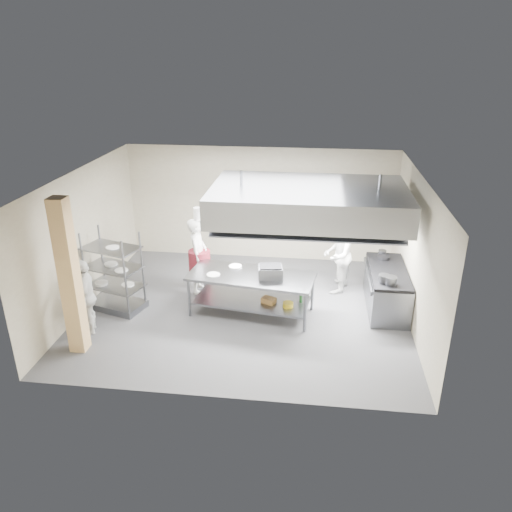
# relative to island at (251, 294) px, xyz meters

# --- Properties ---
(floor) EXTENTS (7.00, 7.00, 0.00)m
(floor) POSITION_rel_island_xyz_m (-0.17, 0.13, -0.46)
(floor) COLOR #373739
(floor) RESTS_ON ground
(ceiling) EXTENTS (7.00, 7.00, 0.00)m
(ceiling) POSITION_rel_island_xyz_m (-0.17, 0.13, 2.54)
(ceiling) COLOR silver
(ceiling) RESTS_ON wall_back
(wall_back) EXTENTS (7.00, 0.00, 7.00)m
(wall_back) POSITION_rel_island_xyz_m (-0.17, 3.13, 1.04)
(wall_back) COLOR tan
(wall_back) RESTS_ON ground
(wall_left) EXTENTS (0.00, 6.00, 6.00)m
(wall_left) POSITION_rel_island_xyz_m (-3.67, 0.13, 1.04)
(wall_left) COLOR tan
(wall_left) RESTS_ON ground
(wall_right) EXTENTS (0.00, 6.00, 6.00)m
(wall_right) POSITION_rel_island_xyz_m (3.33, 0.13, 1.04)
(wall_right) COLOR tan
(wall_right) RESTS_ON ground
(column) EXTENTS (0.30, 0.30, 3.00)m
(column) POSITION_rel_island_xyz_m (-3.07, -1.77, 1.04)
(column) COLOR tan
(column) RESTS_ON floor
(exhaust_hood) EXTENTS (4.00, 2.50, 0.60)m
(exhaust_hood) POSITION_rel_island_xyz_m (1.13, 0.53, 1.94)
(exhaust_hood) COLOR gray
(exhaust_hood) RESTS_ON ceiling
(hood_strip_a) EXTENTS (1.60, 0.12, 0.04)m
(hood_strip_a) POSITION_rel_island_xyz_m (0.23, 0.53, 1.62)
(hood_strip_a) COLOR white
(hood_strip_a) RESTS_ON exhaust_hood
(hood_strip_b) EXTENTS (1.60, 0.12, 0.04)m
(hood_strip_b) POSITION_rel_island_xyz_m (2.03, 0.53, 1.62)
(hood_strip_b) COLOR white
(hood_strip_b) RESTS_ON exhaust_hood
(wall_shelf) EXTENTS (1.50, 0.28, 0.04)m
(wall_shelf) POSITION_rel_island_xyz_m (1.63, 2.97, 1.04)
(wall_shelf) COLOR gray
(wall_shelf) RESTS_ON wall_back
(island) EXTENTS (2.77, 1.46, 0.91)m
(island) POSITION_rel_island_xyz_m (0.00, 0.00, 0.00)
(island) COLOR gray
(island) RESTS_ON floor
(island_worktop) EXTENTS (2.77, 1.46, 0.06)m
(island_worktop) POSITION_rel_island_xyz_m (0.00, 0.00, 0.42)
(island_worktop) COLOR gray
(island_worktop) RESTS_ON island
(island_undershelf) EXTENTS (2.54, 1.32, 0.04)m
(island_undershelf) POSITION_rel_island_xyz_m (0.00, 0.00, -0.16)
(island_undershelf) COLOR gray
(island_undershelf) RESTS_ON island
(pass_rack) EXTENTS (1.33, 1.00, 1.77)m
(pass_rack) POSITION_rel_island_xyz_m (-2.97, -0.13, 0.43)
(pass_rack) COLOR slate
(pass_rack) RESTS_ON floor
(cooking_range) EXTENTS (0.80, 2.00, 0.84)m
(cooking_range) POSITION_rel_island_xyz_m (2.91, 0.63, -0.04)
(cooking_range) COLOR slate
(cooking_range) RESTS_ON floor
(range_top) EXTENTS (0.78, 1.96, 0.06)m
(range_top) POSITION_rel_island_xyz_m (2.91, 0.63, 0.41)
(range_top) COLOR black
(range_top) RESTS_ON cooking_range
(chef_head) EXTENTS (0.45, 0.67, 1.79)m
(chef_head) POSITION_rel_island_xyz_m (-1.36, 0.90, 0.44)
(chef_head) COLOR white
(chef_head) RESTS_ON floor
(chef_line) EXTENTS (0.89, 1.03, 1.82)m
(chef_line) POSITION_rel_island_xyz_m (1.82, 1.32, 0.46)
(chef_line) COLOR white
(chef_line) RESTS_ON floor
(chef_plating) EXTENTS (0.64, 0.98, 1.56)m
(chef_plating) POSITION_rel_island_xyz_m (-3.15, -1.13, 0.32)
(chef_plating) COLOR white
(chef_plating) RESTS_ON floor
(griddle) EXTENTS (0.55, 0.46, 0.24)m
(griddle) POSITION_rel_island_xyz_m (0.41, -0.08, 0.58)
(griddle) COLOR slate
(griddle) RESTS_ON island_worktop
(wicker_basket) EXTENTS (0.34, 0.29, 0.12)m
(wicker_basket) POSITION_rel_island_xyz_m (0.38, -0.11, -0.07)
(wicker_basket) COLOR brown
(wicker_basket) RESTS_ON island_undershelf
(stockpot) EXTENTS (0.23, 0.23, 0.16)m
(stockpot) POSITION_rel_island_xyz_m (2.73, 0.01, 0.52)
(stockpot) COLOR gray
(stockpot) RESTS_ON range_top
(plate_stack) EXTENTS (0.28, 0.28, 0.05)m
(plate_stack) POSITION_rel_island_xyz_m (-2.97, -0.13, 0.11)
(plate_stack) COLOR white
(plate_stack) RESTS_ON pass_rack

